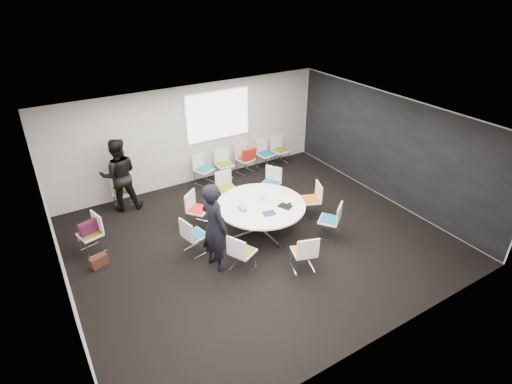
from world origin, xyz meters
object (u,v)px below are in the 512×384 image
chair_ring_c (227,194)px  chair_ring_f (242,258)px  chair_ring_b (270,190)px  brown_bag (99,261)px  chair_back_a (204,175)px  chair_back_e (280,155)px  chair_back_d (265,159)px  person_back (119,175)px  chair_ring_g (304,259)px  conference_table (261,212)px  chair_ring_d (198,216)px  chair_spare_left (92,240)px  chair_person_back (122,196)px  chair_ring_e (195,242)px  laptop (244,208)px  chair_back_c (245,164)px  cup (262,198)px  chair_ring_h (329,226)px  maroon_bag (88,228)px  chair_ring_a (310,205)px  chair_back_b (225,170)px  person_main (214,227)px

chair_ring_c → chair_ring_f: same height
chair_ring_b → brown_bag: 4.65m
chair_back_a → chair_back_e: bearing=157.2°
chair_back_d → brown_bag: 6.00m
chair_ring_c → chair_ring_f: 2.72m
person_back → chair_ring_g: bearing=131.8°
conference_table → chair_back_e: (2.51, 2.90, -0.25)m
chair_ring_d → person_back: person_back is taller
chair_spare_left → chair_person_back: bearing=-48.2°
chair_ring_e → chair_back_d: bearing=115.1°
chair_back_a → chair_spare_left: size_ratio=1.00×
conference_table → laptop: 0.49m
chair_back_c → cup: (-1.10, -2.73, 0.50)m
chair_ring_d → conference_table: bearing=101.9°
chair_ring_h → maroon_bag: size_ratio=2.20×
chair_ring_c → chair_ring_g: 3.20m
chair_ring_e → conference_table: bearing=75.6°
cup → maroon_bag: size_ratio=0.22×
chair_ring_e → chair_ring_f: size_ratio=1.00×
chair_ring_e → person_back: 2.89m
chair_ring_h → person_back: size_ratio=0.46×
chair_ring_h → brown_bag: 5.11m
chair_back_c → chair_back_a: bearing=-13.4°
chair_ring_a → chair_ring_g: bearing=159.2°
maroon_bag → conference_table: bearing=-19.1°
person_back → brown_bag: person_back is taller
chair_back_b → chair_back_c: 0.73m
chair_ring_b → chair_ring_f: same height
person_main → chair_back_b: bearing=-41.4°
chair_back_b → chair_person_back: 3.02m
chair_ring_a → chair_person_back: size_ratio=1.00×
chair_ring_b → chair_back_b: (-0.51, 1.73, 0.00)m
laptop → person_main: bearing=131.3°
person_main → chair_ring_g: bearing=-136.9°
chair_ring_g → chair_back_e: (2.50, 4.56, 0.00)m
chair_ring_c → chair_back_a: size_ratio=1.00×
chair_ring_f → person_main: 0.90m
person_main → cup: size_ratio=21.60×
chair_ring_b → laptop: (-1.46, -1.12, 0.47)m
person_main → person_back: bearing=5.4°
chair_ring_a → chair_back_b: (-0.91, 2.94, 0.00)m
chair_back_a → brown_bag: bearing=9.8°
chair_ring_f → chair_back_e: size_ratio=1.00×
conference_table → chair_ring_h: size_ratio=2.34×
person_main → chair_ring_b: bearing=-66.4°
chair_ring_h → chair_ring_f: bearing=143.2°
chair_ring_d → cup: 1.61m
chair_ring_d → chair_ring_e: size_ratio=1.00×
person_back → chair_spare_left: bearing=65.9°
brown_bag → chair_ring_e: bearing=-17.6°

